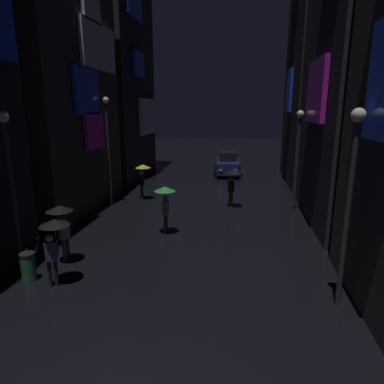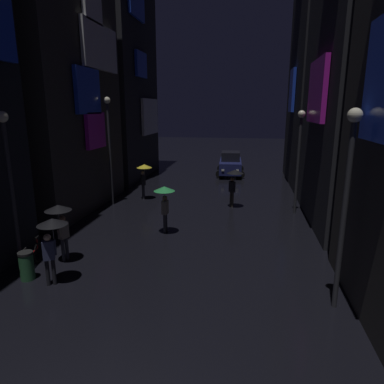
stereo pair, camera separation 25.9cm
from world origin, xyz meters
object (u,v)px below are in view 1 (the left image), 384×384
(bicycle_parked_at_storefront, at_px, (33,259))
(pedestrian_foreground_left_black, at_px, (53,234))
(streetlamp_left_near, at_px, (10,174))
(streetlamp_right_near, at_px, (350,188))
(pedestrian_near_crossing_black, at_px, (61,218))
(trash_bin, at_px, (28,267))
(streetlamp_right_far, at_px, (298,150))
(streetlamp_left_far, at_px, (108,140))
(pedestrian_foreground_right_black, at_px, (233,178))
(car_distant, at_px, (228,164))
(pedestrian_far_right_green, at_px, (165,197))
(pedestrian_midstreet_centre_yellow, at_px, (143,172))

(bicycle_parked_at_storefront, bearing_deg, pedestrian_foreground_left_black, -31.54)
(streetlamp_left_near, distance_m, streetlamp_right_near, 10.03)
(pedestrian_near_crossing_black, distance_m, trash_bin, 1.89)
(bicycle_parked_at_storefront, relative_size, streetlamp_right_far, 0.34)
(pedestrian_near_crossing_black, xyz_separation_m, streetlamp_right_near, (8.84, -1.44, 1.68))
(streetlamp_right_far, bearing_deg, streetlamp_left_far, 179.63)
(pedestrian_foreground_right_black, relative_size, trash_bin, 2.28)
(streetlamp_left_far, height_order, trash_bin, streetlamp_left_far)
(bicycle_parked_at_storefront, relative_size, trash_bin, 1.93)
(car_distant, bearing_deg, pedestrian_foreground_right_black, -85.82)
(pedestrian_far_right_green, height_order, streetlamp_right_near, streetlamp_right_near)
(pedestrian_far_right_green, distance_m, pedestrian_foreground_left_black, 5.37)
(pedestrian_foreground_left_black, xyz_separation_m, streetlamp_left_near, (-1.74, 0.77, 1.63))
(pedestrian_far_right_green, distance_m, pedestrian_near_crossing_black, 4.43)
(bicycle_parked_at_storefront, height_order, streetlamp_left_near, streetlamp_left_near)
(bicycle_parked_at_storefront, relative_size, streetlamp_left_near, 0.34)
(pedestrian_far_right_green, relative_size, bicycle_parked_at_storefront, 1.18)
(car_distant, bearing_deg, streetlamp_left_far, -121.83)
(streetlamp_right_far, xyz_separation_m, trash_bin, (-9.30, -8.72, -2.82))
(trash_bin, bearing_deg, streetlamp_right_near, -0.29)
(pedestrian_midstreet_centre_yellow, height_order, car_distant, pedestrian_midstreet_centre_yellow)
(pedestrian_foreground_left_black, distance_m, streetlamp_right_near, 8.43)
(pedestrian_midstreet_centre_yellow, bearing_deg, streetlamp_left_near, -98.67)
(pedestrian_foreground_right_black, xyz_separation_m, bicycle_parked_at_storefront, (-6.41, -8.56, -1.28))
(trash_bin, bearing_deg, pedestrian_near_crossing_black, 71.83)
(pedestrian_foreground_right_black, bearing_deg, pedestrian_foreground_left_black, -118.37)
(pedestrian_far_right_green, relative_size, pedestrian_foreground_left_black, 1.00)
(streetlamp_right_near, relative_size, trash_bin, 5.74)
(streetlamp_right_near, height_order, trash_bin, streetlamp_right_near)
(pedestrian_foreground_left_black, xyz_separation_m, bicycle_parked_at_storefront, (-1.34, 0.82, -1.28))
(pedestrian_far_right_green, distance_m, pedestrian_midstreet_centre_yellow, 6.05)
(streetlamp_right_near, bearing_deg, streetlamp_left_far, 138.53)
(pedestrian_midstreet_centre_yellow, distance_m, car_distant, 9.67)
(pedestrian_near_crossing_black, bearing_deg, pedestrian_far_right_green, 49.15)
(pedestrian_near_crossing_black, bearing_deg, streetlamp_left_near, -147.67)
(pedestrian_foreground_left_black, bearing_deg, pedestrian_foreground_right_black, 61.63)
(pedestrian_foreground_left_black, distance_m, trash_bin, 1.59)
(bicycle_parked_at_storefront, height_order, car_distant, car_distant)
(pedestrian_midstreet_centre_yellow, height_order, bicycle_parked_at_storefront, pedestrian_midstreet_centre_yellow)
(pedestrian_far_right_green, bearing_deg, pedestrian_near_crossing_black, -130.85)
(pedestrian_foreground_right_black, relative_size, pedestrian_near_crossing_black, 1.00)
(streetlamp_left_far, bearing_deg, pedestrian_foreground_right_black, 4.07)
(pedestrian_near_crossing_black, bearing_deg, streetlamp_left_far, 98.88)
(streetlamp_right_far, distance_m, streetlamp_left_far, 10.01)
(bicycle_parked_at_storefront, bearing_deg, trash_bin, -66.92)
(streetlamp_right_near, bearing_deg, pedestrian_near_crossing_black, 170.76)
(pedestrian_foreground_right_black, height_order, car_distant, pedestrian_foreground_right_black)
(bicycle_parked_at_storefront, bearing_deg, car_distant, 72.30)
(pedestrian_midstreet_centre_yellow, height_order, pedestrian_foreground_left_black, same)
(car_distant, height_order, streetlamp_left_near, streetlamp_left_near)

